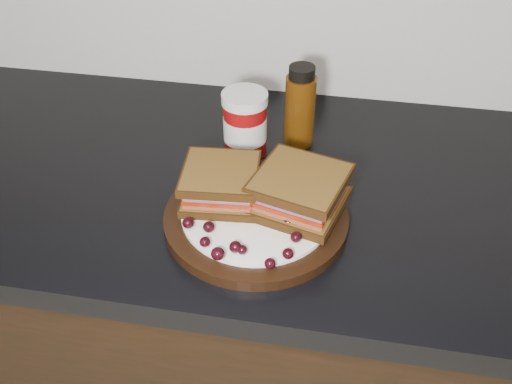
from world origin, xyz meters
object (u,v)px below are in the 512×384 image
sandwich_left (221,183)px  condiment_jar (245,123)px  oil_bottle (300,106)px  plate (256,218)px

sandwich_left → condiment_jar: size_ratio=0.99×
oil_bottle → plate: bearing=-99.1°
plate → condiment_jar: (-0.05, 0.18, 0.05)m
condiment_jar → oil_bottle: bearing=27.6°
plate → sandwich_left: bearing=158.7°
sandwich_left → oil_bottle: 0.23m
condiment_jar → oil_bottle: (0.09, 0.05, 0.02)m
condiment_jar → sandwich_left: bearing=-92.1°
plate → oil_bottle: bearing=80.9°
sandwich_left → oil_bottle: bearing=60.4°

